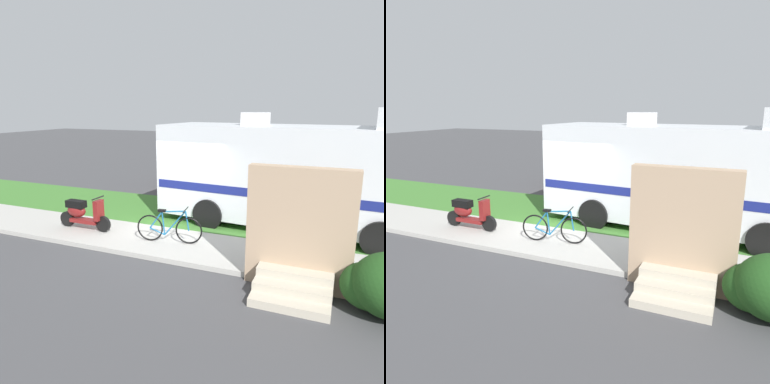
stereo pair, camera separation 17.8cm
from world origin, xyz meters
The scene contains 9 objects.
ground_plane centered at (0.00, 0.00, 0.00)m, with size 80.00×80.00×0.00m, color #424244.
sidewalk centered at (0.00, -1.20, 0.06)m, with size 24.00×2.00×0.12m.
grass_strip centered at (0.00, 1.50, 0.04)m, with size 24.00×3.40×0.08m.
motorhome_rv centered at (3.07, 1.37, 1.65)m, with size 7.79×2.95×3.47m.
scooter centered at (-2.37, -1.23, 0.58)m, with size 1.68×0.50×0.97m.
bicycle centered at (0.35, -1.24, 0.50)m, with size 1.69×0.52×0.90m.
pickup_truck_near centered at (0.51, 6.11, 0.94)m, with size 5.59×2.25×1.75m.
porch_steps centered at (3.60, -2.29, 0.97)m, with size 2.00×1.26×2.40m.
bottle_green centered at (2.50, -0.73, 0.24)m, with size 0.06×0.06×0.28m.
Camera 1 is at (4.28, -9.04, 3.46)m, focal length 33.95 mm.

